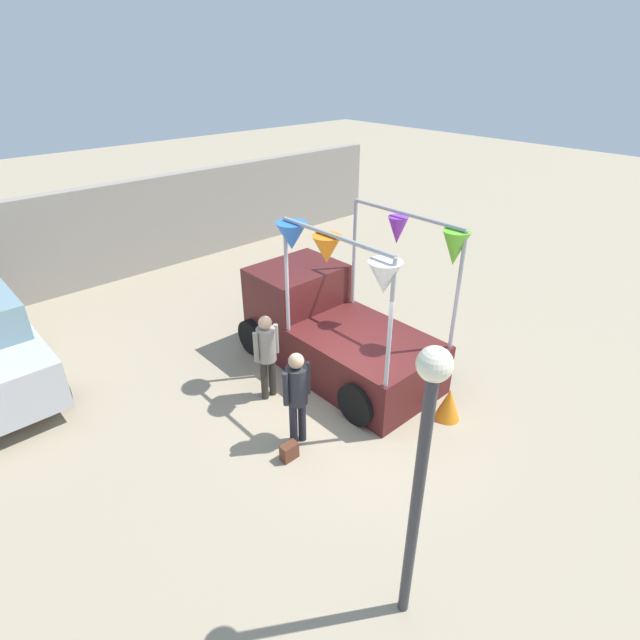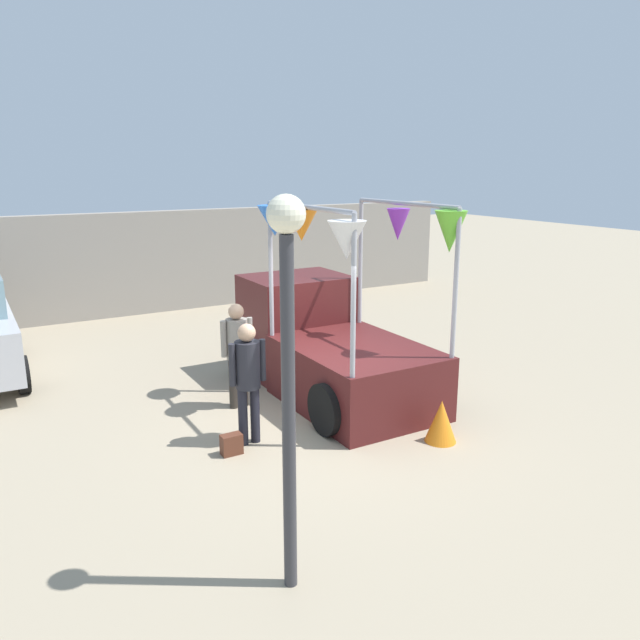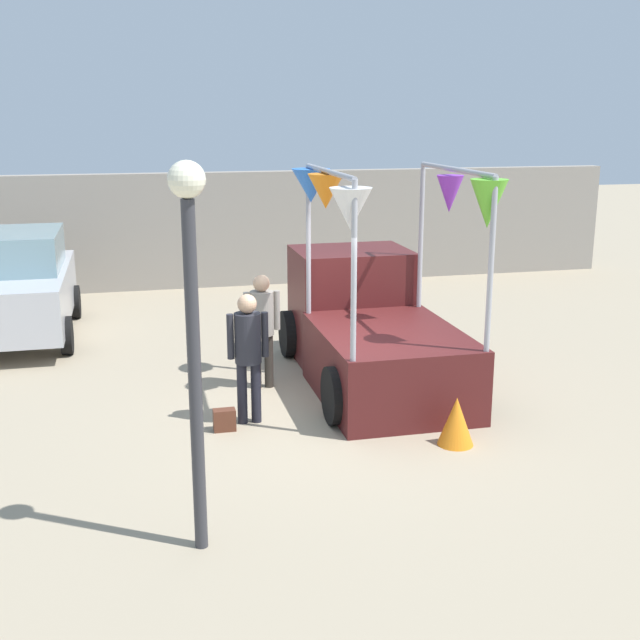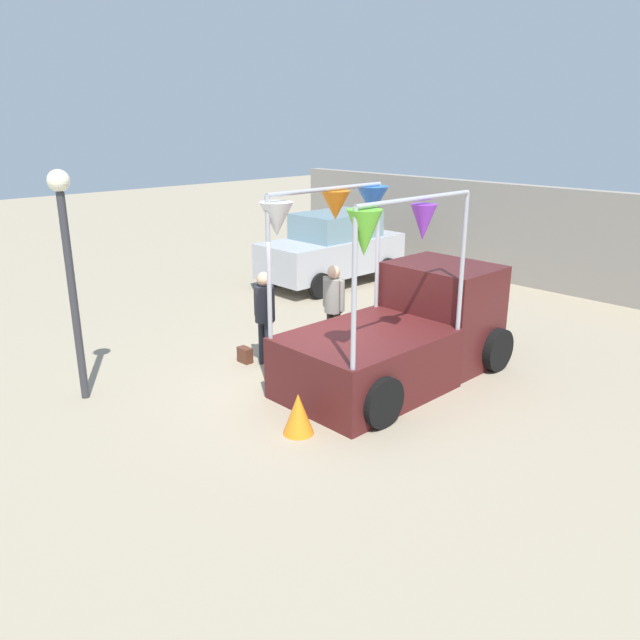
{
  "view_description": "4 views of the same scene",
  "coord_description": "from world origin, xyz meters",
  "px_view_note": "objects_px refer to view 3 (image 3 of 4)",
  "views": [
    {
      "loc": [
        -5.09,
        -5.03,
        5.69
      ],
      "look_at": [
        0.02,
        0.59,
        1.56
      ],
      "focal_mm": 28.0,
      "sensor_mm": 36.0,
      "label": 1
    },
    {
      "loc": [
        -4.3,
        -7.54,
        3.76
      ],
      "look_at": [
        0.18,
        0.18,
        1.52
      ],
      "focal_mm": 35.0,
      "sensor_mm": 36.0,
      "label": 2
    },
    {
      "loc": [
        -2.51,
        -9.85,
        3.91
      ],
      "look_at": [
        -0.04,
        0.53,
        1.14
      ],
      "focal_mm": 45.0,
      "sensor_mm": 36.0,
      "label": 3
    },
    {
      "loc": [
        7.07,
        -6.64,
        4.2
      ],
      "look_at": [
        0.2,
        -0.09,
        1.14
      ],
      "focal_mm": 35.0,
      "sensor_mm": 36.0,
      "label": 4
    }
  ],
  "objects_px": {
    "parked_car": "(19,285)",
    "person_vendor": "(262,320)",
    "folded_kite_bundle_tangerine": "(456,421)",
    "person_customer": "(248,346)",
    "vendor_truck": "(367,321)",
    "handbag": "(224,420)",
    "street_lamp": "(192,301)"
  },
  "relations": [
    {
      "from": "parked_car",
      "to": "person_vendor",
      "type": "bearing_deg",
      "value": -44.61
    },
    {
      "from": "person_vendor",
      "to": "folded_kite_bundle_tangerine",
      "type": "xyz_separation_m",
      "value": [
        1.92,
        -2.6,
        -0.71
      ]
    },
    {
      "from": "person_customer",
      "to": "parked_car",
      "type": "bearing_deg",
      "value": 123.76
    },
    {
      "from": "vendor_truck",
      "to": "handbag",
      "type": "distance_m",
      "value": 2.96
    },
    {
      "from": "vendor_truck",
      "to": "folded_kite_bundle_tangerine",
      "type": "relative_size",
      "value": 6.82
    },
    {
      "from": "handbag",
      "to": "street_lamp",
      "type": "xyz_separation_m",
      "value": [
        -0.54,
        -2.74,
        2.2
      ]
    },
    {
      "from": "vendor_truck",
      "to": "folded_kite_bundle_tangerine",
      "type": "height_order",
      "value": "vendor_truck"
    },
    {
      "from": "person_vendor",
      "to": "street_lamp",
      "type": "bearing_deg",
      "value": -106.87
    },
    {
      "from": "parked_car",
      "to": "folded_kite_bundle_tangerine",
      "type": "height_order",
      "value": "parked_car"
    },
    {
      "from": "vendor_truck",
      "to": "street_lamp",
      "type": "bearing_deg",
      "value": -123.61
    },
    {
      "from": "person_vendor",
      "to": "folded_kite_bundle_tangerine",
      "type": "distance_m",
      "value": 3.31
    },
    {
      "from": "person_vendor",
      "to": "handbag",
      "type": "distance_m",
      "value": 1.9
    },
    {
      "from": "vendor_truck",
      "to": "parked_car",
      "type": "bearing_deg",
      "value": 146.29
    },
    {
      "from": "parked_car",
      "to": "person_vendor",
      "type": "height_order",
      "value": "parked_car"
    },
    {
      "from": "folded_kite_bundle_tangerine",
      "to": "vendor_truck",
      "type": "bearing_deg",
      "value": 96.47
    },
    {
      "from": "vendor_truck",
      "to": "handbag",
      "type": "height_order",
      "value": "vendor_truck"
    },
    {
      "from": "person_vendor",
      "to": "parked_car",
      "type": "bearing_deg",
      "value": 135.39
    },
    {
      "from": "handbag",
      "to": "street_lamp",
      "type": "bearing_deg",
      "value": -101.21
    },
    {
      "from": "person_vendor",
      "to": "handbag",
      "type": "relative_size",
      "value": 5.99
    },
    {
      "from": "vendor_truck",
      "to": "person_vendor",
      "type": "distance_m",
      "value": 1.63
    },
    {
      "from": "parked_car",
      "to": "street_lamp",
      "type": "height_order",
      "value": "street_lamp"
    },
    {
      "from": "vendor_truck",
      "to": "folded_kite_bundle_tangerine",
      "type": "bearing_deg",
      "value": -83.53
    },
    {
      "from": "parked_car",
      "to": "street_lamp",
      "type": "xyz_separation_m",
      "value": [
        2.45,
        -7.95,
        1.39
      ]
    },
    {
      "from": "vendor_truck",
      "to": "handbag",
      "type": "relative_size",
      "value": 14.61
    },
    {
      "from": "parked_car",
      "to": "handbag",
      "type": "height_order",
      "value": "parked_car"
    },
    {
      "from": "street_lamp",
      "to": "handbag",
      "type": "bearing_deg",
      "value": 78.79
    },
    {
      "from": "folded_kite_bundle_tangerine",
      "to": "street_lamp",
      "type": "bearing_deg",
      "value": -152.77
    },
    {
      "from": "vendor_truck",
      "to": "folded_kite_bundle_tangerine",
      "type": "distance_m",
      "value": 2.8
    },
    {
      "from": "person_customer",
      "to": "vendor_truck",
      "type": "bearing_deg",
      "value": 35.37
    },
    {
      "from": "vendor_truck",
      "to": "parked_car",
      "type": "relative_size",
      "value": 1.02
    },
    {
      "from": "handbag",
      "to": "vendor_truck",
      "type": "bearing_deg",
      "value": 34.58
    },
    {
      "from": "handbag",
      "to": "street_lamp",
      "type": "relative_size",
      "value": 0.08
    }
  ]
}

